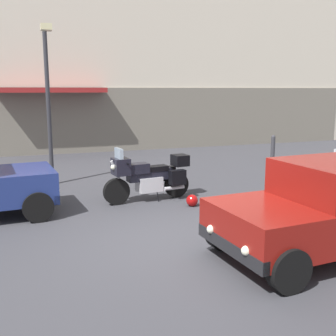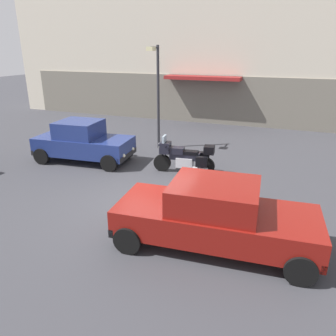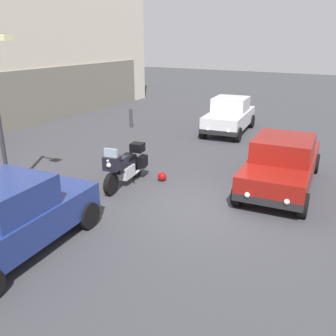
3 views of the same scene
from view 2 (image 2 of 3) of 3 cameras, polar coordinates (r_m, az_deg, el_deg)
ground_plane at (r=9.74m, az=-3.48°, el=-6.18°), size 80.00×80.00×0.00m
building_facade_rear at (r=20.77m, az=11.54°, el=20.94°), size 29.67×3.40×9.50m
motorcycle at (r=11.83m, az=2.99°, el=1.96°), size 2.26×0.87×1.36m
helmet at (r=11.03m, az=5.52°, el=-2.17°), size 0.28×0.28×0.28m
car_hatchback_near at (r=13.49m, az=-14.62°, el=4.47°), size 3.97×2.07×1.64m
car_sedan_far at (r=7.51m, az=8.20°, el=-8.16°), size 4.66×2.19×1.56m
streetlamp_curbside at (r=14.41m, az=-1.97°, el=13.88°), size 0.28×0.94×4.44m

